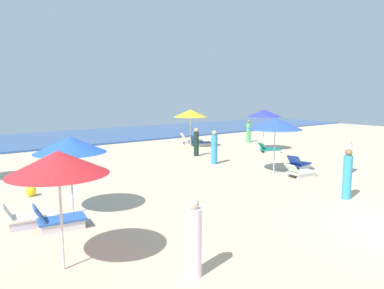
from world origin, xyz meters
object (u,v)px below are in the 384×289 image
object	(u,v)px
lounge_chair_2_0	(300,172)
beachgoer_0	(249,132)
lounge_chair_2_1	(299,164)
umbrella_4	(264,113)
umbrella_5	(190,113)
beach_ball_0	(31,191)
lounge_chair_4_0	(269,149)
beachgoer_3	(196,142)
beachgoer_1	(214,148)
umbrella_0	(70,145)
umbrella_1	(58,163)
beachgoer_2	(348,157)
beachgoer_5	(347,175)
lounge_chair_5_0	(191,140)
lounge_chair_0_1	(58,219)
beachgoer_4	(194,240)
umbrella_2	(275,124)
lounge_chair_0_0	(27,217)
lounge_chair_5_1	(200,142)

from	to	relation	value
lounge_chair_2_0	beachgoer_0	world-z (taller)	beachgoer_0
lounge_chair_2_1	umbrella_4	size ratio (longest dim) A/B	0.55
umbrella_5	beach_ball_0	distance (m)	12.66
umbrella_4	beachgoer_0	xyz separation A→B (m)	(1.99, 3.16, -1.54)
lounge_chair_2_0	umbrella_5	size ratio (longest dim) A/B	0.59
lounge_chair_4_0	beachgoer_3	size ratio (longest dim) A/B	0.89
umbrella_5	beachgoer_1	size ratio (longest dim) A/B	1.47
umbrella_0	umbrella_1	world-z (taller)	umbrella_1
umbrella_0	beachgoer_2	size ratio (longest dim) A/B	1.48
umbrella_1	beachgoer_3	bearing A→B (deg)	40.44
lounge_chair_2_0	umbrella_5	xyz separation A→B (m)	(1.44, 9.53, 2.01)
lounge_chair_2_1	beach_ball_0	bearing A→B (deg)	65.71
lounge_chair_2_0	beachgoer_5	world-z (taller)	beachgoer_5
umbrella_0	beachgoer_2	distance (m)	11.76
lounge_chair_5_0	beachgoer_1	bearing A→B (deg)	171.98
lounge_chair_0_1	beachgoer_4	xyz separation A→B (m)	(1.32, -4.06, 0.46)
lounge_chair_2_0	lounge_chair_2_1	xyz separation A→B (m)	(1.12, 0.87, 0.06)
umbrella_2	beachgoer_2	world-z (taller)	umbrella_2
lounge_chair_4_0	beachgoer_3	bearing A→B (deg)	87.40
lounge_chair_2_0	beachgoer_5	distance (m)	3.24
lounge_chair_0_0	lounge_chair_2_1	world-z (taller)	lounge_chair_2_1
lounge_chair_0_0	beachgoer_1	xyz separation A→B (m)	(9.58, 3.45, 0.54)
beachgoer_3	beachgoer_2	bearing A→B (deg)	87.66
umbrella_1	beachgoer_0	xyz separation A→B (m)	(16.88, 10.99, -1.41)
umbrella_0	lounge_chair_5_0	distance (m)	15.00
umbrella_4	lounge_chair_4_0	xyz separation A→B (m)	(-0.44, -0.81, -2.08)
umbrella_0	beachgoer_5	bearing A→B (deg)	-27.66
beachgoer_4	beachgoer_2	bearing A→B (deg)	-65.99
lounge_chair_2_1	beach_ball_0	size ratio (longest dim) A/B	3.90
umbrella_1	beachgoer_3	world-z (taller)	umbrella_1
umbrella_4	lounge_chair_4_0	distance (m)	2.28
umbrella_4	umbrella_5	xyz separation A→B (m)	(-2.89, 3.70, -0.07)
umbrella_1	beachgoer_2	xyz separation A→B (m)	(12.84, 1.16, -1.45)
umbrella_0	lounge_chair_5_1	xyz separation A→B (m)	(11.60, 8.49, -1.81)
umbrella_2	lounge_chair_5_0	xyz separation A→B (m)	(2.59, 9.47, -1.92)
beachgoer_5	beachgoer_1	bearing A→B (deg)	-165.01
umbrella_2	beach_ball_0	bearing A→B (deg)	163.70
umbrella_5	beachgoer_5	distance (m)	12.79
umbrella_4	lounge_chair_0_0	bearing A→B (deg)	-161.86
lounge_chair_2_1	umbrella_5	world-z (taller)	umbrella_5
beachgoer_4	beach_ball_0	size ratio (longest dim) A/B	4.32
lounge_chair_5_1	beach_ball_0	size ratio (longest dim) A/B	4.36
lounge_chair_4_0	lounge_chair_5_1	bearing A→B (deg)	38.95
lounge_chair_0_0	lounge_chair_4_0	size ratio (longest dim) A/B	0.96
umbrella_0	lounge_chair_2_0	distance (m)	9.48
umbrella_2	lounge_chair_2_0	xyz separation A→B (m)	(0.27, -1.18, -1.99)
beachgoer_0	beachgoer_3	bearing A→B (deg)	55.97
lounge_chair_0_1	beachgoer_1	world-z (taller)	beachgoer_1
beach_ball_0	lounge_chair_5_1	bearing A→B (deg)	25.54
lounge_chair_5_0	beachgoer_0	bearing A→B (deg)	-92.90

